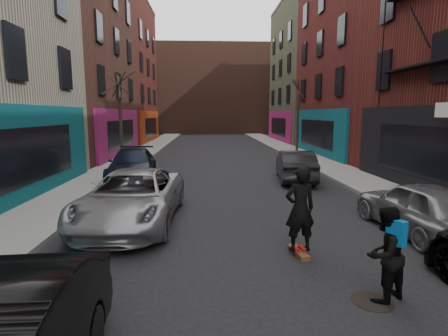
{
  "coord_description": "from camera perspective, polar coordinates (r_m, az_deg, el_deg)",
  "views": [
    {
      "loc": [
        -1.04,
        -3.51,
        3.17
      ],
      "look_at": [
        -0.53,
        6.57,
        1.6
      ],
      "focal_mm": 28.0,
      "sensor_mm": 36.0,
      "label": 1
    }
  ],
  "objects": [
    {
      "name": "parked_right_end",
      "position": [
        17.02,
        11.55,
        0.4
      ],
      "size": [
        2.08,
        4.57,
        1.45
      ],
      "primitive_type": "imported",
      "rotation": [
        0.0,
        0.0,
        3.02
      ],
      "color": "black",
      "rests_on": "ground"
    },
    {
      "name": "sidewalk_left",
      "position": [
        34.05,
        -11.71,
        3.41
      ],
      "size": [
        2.5,
        84.0,
        0.13
      ],
      "primitive_type": "cube",
      "color": "gray",
      "rests_on": "ground"
    },
    {
      "name": "parked_right_far",
      "position": [
        10.6,
        29.49,
        -5.65
      ],
      "size": [
        1.95,
        4.35,
        1.45
      ],
      "primitive_type": "imported",
      "rotation": [
        0.0,
        0.0,
        3.2
      ],
      "color": "gray",
      "rests_on": "ground"
    },
    {
      "name": "skateboard",
      "position": [
        8.35,
        12.08,
        -13.3
      ],
      "size": [
        0.34,
        0.82,
        0.1
      ],
      "primitive_type": "cube",
      "rotation": [
        0.0,
        0.0,
        0.15
      ],
      "color": "brown",
      "rests_on": "ground"
    },
    {
      "name": "sidewalk_right",
      "position": [
        34.43,
        9.35,
        3.54
      ],
      "size": [
        2.5,
        84.0,
        0.13
      ],
      "primitive_type": "cube",
      "color": "gray",
      "rests_on": "ground"
    },
    {
      "name": "parked_left_end",
      "position": [
        17.39,
        -14.7,
        0.52
      ],
      "size": [
        2.56,
        5.3,
        1.49
      ],
      "primitive_type": "imported",
      "rotation": [
        0.0,
        0.0,
        0.09
      ],
      "color": "black",
      "rests_on": "ground"
    },
    {
      "name": "tree_left_far",
      "position": [
        22.12,
        -16.61,
        9.01
      ],
      "size": [
        2.0,
        2.0,
        6.5
      ],
      "primitive_type": null,
      "color": "black",
      "rests_on": "sidewalk_left"
    },
    {
      "name": "tree_right_far",
      "position": [
        28.45,
        12.0,
        9.36
      ],
      "size": [
        2.0,
        2.0,
        6.8
      ],
      "primitive_type": null,
      "color": "black",
      "rests_on": "sidewalk_right"
    },
    {
      "name": "pedestrian",
      "position": [
        6.64,
        24.78,
        -12.59
      ],
      "size": [
        1.0,
        0.92,
        1.65
      ],
      "rotation": [
        0.0,
        0.0,
        3.62
      ],
      "color": "black",
      "rests_on": "ground"
    },
    {
      "name": "parked_left_far",
      "position": [
        10.55,
        -14.7,
        -4.64
      ],
      "size": [
        2.75,
        5.59,
        1.53
      ],
      "primitive_type": "imported",
      "rotation": [
        0.0,
        0.0,
        -0.04
      ],
      "color": "#9A9DA3",
      "rests_on": "ground"
    },
    {
      "name": "skateboarder",
      "position": [
        8.02,
        12.31,
        -6.58
      ],
      "size": [
        0.76,
        0.56,
        1.93
      ],
      "primitive_type": "imported",
      "rotation": [
        0.0,
        0.0,
        3.29
      ],
      "color": "black",
      "rests_on": "skateboard"
    },
    {
      "name": "manhole",
      "position": [
        6.85,
        23.04,
        -19.38
      ],
      "size": [
        0.91,
        0.91,
        0.01
      ],
      "primitive_type": "cylinder",
      "rotation": [
        0.0,
        0.0,
        -0.39
      ],
      "color": "black",
      "rests_on": "ground"
    },
    {
      "name": "building_far",
      "position": [
        59.64,
        -1.94,
        12.5
      ],
      "size": [
        40.0,
        10.0,
        14.0
      ],
      "primitive_type": "cube",
      "color": "#47281E",
      "rests_on": "ground"
    }
  ]
}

